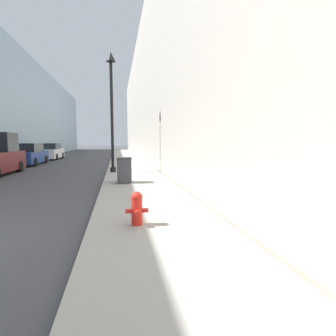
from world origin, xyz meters
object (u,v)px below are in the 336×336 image
object	(u,v)px
trash_bin	(124,170)
fire_hydrant	(137,207)
parked_sedan_far	(50,152)
parked_sedan_near	(29,155)
lamppost	(112,97)

from	to	relation	value
trash_bin	fire_hydrant	bearing A→B (deg)	-88.85
trash_bin	parked_sedan_far	xyz separation A→B (m)	(-6.94, 17.33, 0.09)
fire_hydrant	parked_sedan_far	world-z (taller)	parked_sedan_far
trash_bin	parked_sedan_far	size ratio (longest dim) A/B	0.22
parked_sedan_near	parked_sedan_far	xyz separation A→B (m)	(0.07, 6.26, -0.01)
lamppost	parked_sedan_far	xyz separation A→B (m)	(-6.43, 13.39, -3.47)
fire_hydrant	parked_sedan_near	distance (m)	18.16
trash_bin	parked_sedan_far	distance (m)	18.67
parked_sedan_near	trash_bin	bearing A→B (deg)	-57.65
trash_bin	parked_sedan_far	bearing A→B (deg)	111.83
parked_sedan_far	lamppost	bearing A→B (deg)	-64.37
fire_hydrant	trash_bin	bearing A→B (deg)	91.15
lamppost	parked_sedan_near	size ratio (longest dim) A/B	1.35
trash_bin	parked_sedan_far	world-z (taller)	parked_sedan_far
parked_sedan_near	lamppost	bearing A→B (deg)	-47.68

